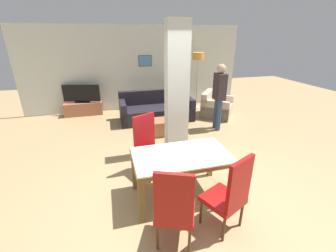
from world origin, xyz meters
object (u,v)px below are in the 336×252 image
at_px(coffee_table, 164,127).
at_px(standing_person, 219,93).
at_px(tv_stand, 84,108).
at_px(armchair, 216,108).
at_px(dining_chair_far_left, 148,144).
at_px(tv_screen, 81,94).
at_px(sofa, 156,110).
at_px(bottle, 170,117).
at_px(dining_chair_near_right, 230,194).
at_px(dining_chair_near_left, 175,208).
at_px(floor_lamp, 198,61).
at_px(dining_table, 181,164).

bearing_deg(coffee_table, standing_person, -1.93).
bearing_deg(tv_stand, armchair, -16.99).
relative_size(dining_chair_far_left, armchair, 0.91).
relative_size(tv_screen, standing_person, 0.64).
bearing_deg(standing_person, sofa, 53.14).
relative_size(bottle, tv_stand, 0.24).
distance_m(dining_chair_near_right, dining_chair_near_left, 0.74).
distance_m(dining_chair_far_left, dining_chair_near_left, 1.65).
relative_size(dining_chair_near_right, floor_lamp, 0.60).
bearing_deg(dining_table, dining_chair_near_left, -113.19).
xyz_separation_m(dining_chair_far_left, armchair, (2.62, 2.52, -0.30)).
height_order(dining_chair_near_right, tv_stand, dining_chair_near_right).
bearing_deg(tv_stand, sofa, -25.74).
distance_m(armchair, tv_screen, 4.24).
relative_size(armchair, floor_lamp, 0.66).
xyz_separation_m(dining_table, tv_screen, (-1.79, 4.54, 0.10)).
height_order(dining_chair_near_right, bottle, dining_chair_near_right).
relative_size(dining_table, sofa, 0.69).
xyz_separation_m(bottle, tv_screen, (-2.25, 2.26, 0.18)).
relative_size(dining_chair_near_right, armchair, 0.91).
height_order(dining_chair_near_left, bottle, dining_chair_near_left).
distance_m(armchair, standing_person, 1.29).
height_order(coffee_table, bottle, bottle).
bearing_deg(tv_stand, dining_chair_near_right, -68.03).
relative_size(dining_chair_far_left, dining_chair_near_left, 1.00).
distance_m(dining_chair_near_left, tv_stand, 5.60).
bearing_deg(dining_chair_far_left, dining_table, 90.00).
bearing_deg(dining_table, floor_lamp, 65.29).
relative_size(dining_chair_far_left, coffee_table, 1.56).
xyz_separation_m(dining_chair_near_left, coffee_table, (0.70, 3.26, -0.37)).
distance_m(floor_lamp, standing_person, 2.04).
height_order(dining_chair_near_left, standing_person, standing_person).
height_order(dining_table, floor_lamp, floor_lamp).
relative_size(dining_chair_near_left, armchair, 0.91).
height_order(armchair, standing_person, standing_person).
xyz_separation_m(dining_chair_near_right, tv_stand, (-2.16, 5.35, -0.37)).
height_order(tv_stand, floor_lamp, floor_lamp).
height_order(dining_table, dining_chair_near_left, dining_chair_near_left).
relative_size(dining_table, tv_stand, 1.28).
height_order(tv_screen, standing_person, standing_person).
bearing_deg(tv_screen, coffee_table, 147.56).
relative_size(sofa, armchair, 1.73).
xyz_separation_m(dining_chair_far_left, bottle, (0.84, 1.49, -0.08)).
bearing_deg(dining_chair_far_left, tv_screen, -94.51).
height_order(dining_chair_far_left, bottle, dining_chair_far_left).
relative_size(dining_chair_near_left, coffee_table, 1.56).
xyz_separation_m(coffee_table, floor_lamp, (1.64, 1.90, 1.38)).
bearing_deg(standing_person, dining_chair_near_left, 147.85).
distance_m(tv_screen, floor_lamp, 3.88).
distance_m(tv_stand, floor_lamp, 4.01).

